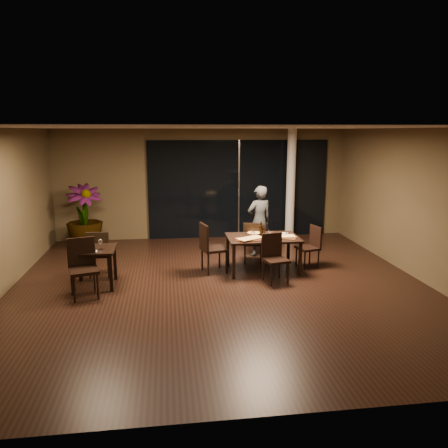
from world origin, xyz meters
The scene contains 32 objects.
ground centered at (0.00, 0.00, 0.00)m, with size 8.00×8.00×0.00m, color black.
wall_back centered at (0.00, 4.05, 1.50)m, with size 8.00×0.10×3.00m, color #4C3F28.
wall_front centered at (0.00, -4.05, 1.50)m, with size 8.00×0.10×3.00m, color #4C3F28.
wall_right centered at (4.05, 0.00, 1.50)m, with size 0.10×8.00×3.00m, color #4C3F28.
ceiling centered at (0.00, 0.00, 3.02)m, with size 8.00×8.00×0.04m, color silver.
window_panel centered at (1.00, 3.96, 1.35)m, with size 5.00×0.06×2.70m, color black.
column centered at (2.40, 3.65, 1.50)m, with size 0.24×0.24×3.00m, color silver.
main_table centered at (1.00, 0.80, 0.68)m, with size 1.50×1.00×0.75m.
side_table centered at (-2.40, 0.30, 0.62)m, with size 0.80×0.80×0.75m.
chair_main_far centered at (0.91, 1.39, 0.53)m, with size 0.51×0.51×0.95m.
chair_main_near centered at (1.08, 0.14, 0.53)m, with size 0.53×0.53×0.96m.
chair_main_left centered at (-0.13, 0.84, 0.59)m, with size 0.59×0.59×1.06m.
chair_main_right centered at (2.11, 0.94, 0.51)m, with size 0.51×0.51×0.91m.
chair_side_far centered at (-2.39, 0.84, 0.54)m, with size 0.46×0.46×0.97m.
chair_side_near centered at (-2.53, -0.18, 0.59)m, with size 0.61×0.61×1.06m.
diner centered at (1.17, 1.97, 0.84)m, with size 0.57×0.38×1.69m, color #2C2F31.
potted_plant centered at (-3.09, 3.30, 0.81)m, with size 0.88×0.88×1.62m, color #204416.
pizza_board_left centered at (0.69, 0.59, 0.76)m, with size 0.61×0.31×0.01m, color #402214.
pizza_board_right centered at (1.37, 0.68, 0.76)m, with size 0.62×0.31×0.01m, color #472817.
oblong_pizza_left centered at (0.69, 0.59, 0.77)m, with size 0.54×0.25×0.02m, color maroon, non-canonical shape.
oblong_pizza_right centered at (1.37, 0.68, 0.77)m, with size 0.53×0.24×0.02m, color maroon, non-canonical shape.
round_pizza centered at (0.88, 1.13, 0.76)m, with size 0.29×0.29×0.01m, color #B12213.
bottle_a centered at (0.97, 0.87, 0.90)m, with size 0.07×0.07×0.31m, color black, non-canonical shape.
bottle_b centered at (1.02, 0.82, 0.88)m, with size 0.06×0.06×0.26m, color black, non-canonical shape.
bottle_c centered at (0.98, 0.92, 0.91)m, with size 0.07×0.07×0.31m, color black, non-canonical shape.
tumbler_left centered at (0.80, 0.87, 0.80)m, with size 0.08×0.08×0.10m, color white.
tumbler_right centered at (1.18, 0.89, 0.80)m, with size 0.08×0.08×0.10m, color white.
napkin_near centered at (1.59, 0.75, 0.76)m, with size 0.18×0.10×0.01m, color white.
napkin_far centered at (1.50, 1.03, 0.76)m, with size 0.18×0.10×0.01m, color white.
wine_glass_a centered at (-2.57, 0.38, 0.83)m, with size 0.07×0.07×0.17m, color white, non-canonical shape.
wine_glass_b centered at (-2.26, 0.23, 0.84)m, with size 0.08×0.08×0.19m, color white, non-canonical shape.
side_napkin centered at (-2.39, 0.05, 0.76)m, with size 0.18×0.11×0.01m, color white.
Camera 1 is at (-0.99, -7.97, 2.95)m, focal length 35.00 mm.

